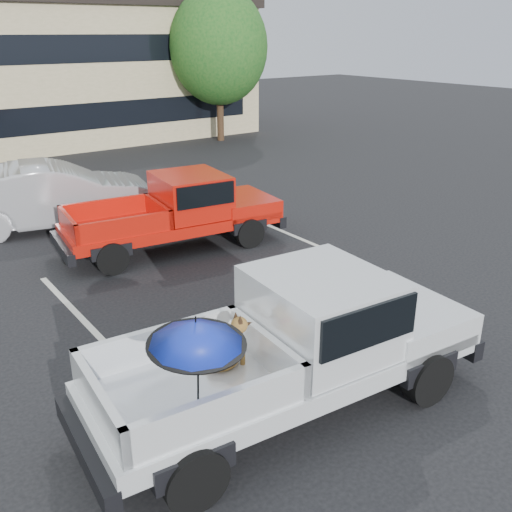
# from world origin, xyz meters

# --- Properties ---
(ground) EXTENTS (90.00, 90.00, 0.00)m
(ground) POSITION_xyz_m (0.00, 0.00, 0.00)
(ground) COLOR black
(ground) RESTS_ON ground
(stripe_left) EXTENTS (0.12, 5.00, 0.01)m
(stripe_left) POSITION_xyz_m (-3.00, 2.00, 0.00)
(stripe_left) COLOR silver
(stripe_left) RESTS_ON ground
(stripe_right) EXTENTS (0.12, 5.00, 0.01)m
(stripe_right) POSITION_xyz_m (3.00, 2.00, 0.00)
(stripe_right) COLOR silver
(stripe_right) RESTS_ON ground
(motel_building) EXTENTS (20.40, 8.40, 6.30)m
(motel_building) POSITION_xyz_m (2.00, 20.99, 3.21)
(motel_building) COLOR tan
(motel_building) RESTS_ON ground
(tree_right) EXTENTS (4.46, 4.46, 6.78)m
(tree_right) POSITION_xyz_m (9.00, 16.00, 4.21)
(tree_right) COLOR #332114
(tree_right) RESTS_ON ground
(tree_back) EXTENTS (4.68, 4.68, 7.11)m
(tree_back) POSITION_xyz_m (6.00, 24.00, 4.41)
(tree_back) COLOR #332114
(tree_back) RESTS_ON ground
(silver_pickup) EXTENTS (5.83, 2.46, 2.06)m
(silver_pickup) POSITION_xyz_m (-1.35, -2.04, 1.05)
(silver_pickup) COLOR black
(silver_pickup) RESTS_ON ground
(red_pickup) EXTENTS (5.49, 2.46, 1.75)m
(red_pickup) POSITION_xyz_m (0.48, 4.46, 0.96)
(red_pickup) COLOR black
(red_pickup) RESTS_ON ground
(silver_sedan) EXTENTS (5.44, 2.88, 1.70)m
(silver_sedan) POSITION_xyz_m (-1.55, 7.78, 0.85)
(silver_sedan) COLOR #A4A5AB
(silver_sedan) RESTS_ON ground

